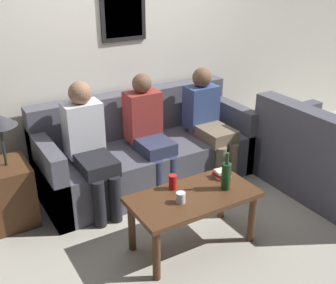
{
  "coord_description": "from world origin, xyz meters",
  "views": [
    {
      "loc": [
        -1.82,
        -2.98,
        2.21
      ],
      "look_at": [
        -0.1,
        -0.09,
        0.7
      ],
      "focal_mm": 45.0,
      "sensor_mm": 36.0,
      "label": 1
    }
  ],
  "objects_px": {
    "couch_main": "(146,153)",
    "couch_side": "(331,164)",
    "drinking_glass": "(181,198)",
    "person_middle": "(149,130)",
    "coffee_table": "(193,203)",
    "person_right": "(208,119)",
    "person_left": "(89,143)",
    "wine_bottle": "(226,175)"
  },
  "relations": [
    {
      "from": "couch_main",
      "to": "couch_side",
      "type": "height_order",
      "value": "same"
    },
    {
      "from": "drinking_glass",
      "to": "person_middle",
      "type": "distance_m",
      "value": 1.11
    },
    {
      "from": "drinking_glass",
      "to": "coffee_table",
      "type": "bearing_deg",
      "value": 16.15
    },
    {
      "from": "couch_side",
      "to": "person_right",
      "type": "relative_size",
      "value": 1.27
    },
    {
      "from": "person_middle",
      "to": "person_right",
      "type": "height_order",
      "value": "person_middle"
    },
    {
      "from": "person_middle",
      "to": "person_left",
      "type": "bearing_deg",
      "value": -176.48
    },
    {
      "from": "couch_side",
      "to": "person_left",
      "type": "height_order",
      "value": "person_left"
    },
    {
      "from": "person_left",
      "to": "person_right",
      "type": "height_order",
      "value": "person_left"
    },
    {
      "from": "person_left",
      "to": "person_right",
      "type": "xyz_separation_m",
      "value": [
        1.32,
        0.0,
        -0.03
      ]
    },
    {
      "from": "coffee_table",
      "to": "couch_side",
      "type": "bearing_deg",
      "value": 0.02
    },
    {
      "from": "coffee_table",
      "to": "person_left",
      "type": "distance_m",
      "value": 1.12
    },
    {
      "from": "couch_side",
      "to": "coffee_table",
      "type": "relative_size",
      "value": 1.42
    },
    {
      "from": "couch_side",
      "to": "person_right",
      "type": "xyz_separation_m",
      "value": [
        -0.78,
        0.99,
        0.3
      ]
    },
    {
      "from": "coffee_table",
      "to": "drinking_glass",
      "type": "height_order",
      "value": "drinking_glass"
    },
    {
      "from": "couch_side",
      "to": "person_middle",
      "type": "bearing_deg",
      "value": 55.27
    },
    {
      "from": "coffee_table",
      "to": "drinking_glass",
      "type": "relative_size",
      "value": 11.91
    },
    {
      "from": "person_left",
      "to": "person_middle",
      "type": "distance_m",
      "value": 0.63
    },
    {
      "from": "couch_side",
      "to": "wine_bottle",
      "type": "height_order",
      "value": "couch_side"
    },
    {
      "from": "person_left",
      "to": "person_middle",
      "type": "xyz_separation_m",
      "value": [
        0.63,
        0.04,
        -0.01
      ]
    },
    {
      "from": "person_left",
      "to": "couch_main",
      "type": "bearing_deg",
      "value": 14.91
    },
    {
      "from": "couch_side",
      "to": "drinking_glass",
      "type": "xyz_separation_m",
      "value": [
        -1.77,
        -0.04,
        0.2
      ]
    },
    {
      "from": "couch_main",
      "to": "person_right",
      "type": "height_order",
      "value": "person_right"
    },
    {
      "from": "wine_bottle",
      "to": "person_middle",
      "type": "distance_m",
      "value": 1.08
    },
    {
      "from": "person_left",
      "to": "coffee_table",
      "type": "bearing_deg",
      "value": -64.24
    },
    {
      "from": "couch_main",
      "to": "person_left",
      "type": "height_order",
      "value": "person_left"
    },
    {
      "from": "person_right",
      "to": "coffee_table",
      "type": "bearing_deg",
      "value": -130.63
    },
    {
      "from": "wine_bottle",
      "to": "couch_main",
      "type": "bearing_deg",
      "value": 93.88
    },
    {
      "from": "wine_bottle",
      "to": "person_left",
      "type": "bearing_deg",
      "value": 125.85
    },
    {
      "from": "person_left",
      "to": "person_right",
      "type": "bearing_deg",
      "value": 0.11
    },
    {
      "from": "coffee_table",
      "to": "wine_bottle",
      "type": "relative_size",
      "value": 3.19
    },
    {
      "from": "person_middle",
      "to": "couch_side",
      "type": "bearing_deg",
      "value": -34.73
    },
    {
      "from": "drinking_glass",
      "to": "person_right",
      "type": "xyz_separation_m",
      "value": [
        0.99,
        1.03,
        0.1
      ]
    },
    {
      "from": "wine_bottle",
      "to": "person_left",
      "type": "distance_m",
      "value": 1.28
    },
    {
      "from": "couch_side",
      "to": "drinking_glass",
      "type": "height_order",
      "value": "couch_side"
    },
    {
      "from": "couch_main",
      "to": "person_left",
      "type": "relative_size",
      "value": 1.85
    },
    {
      "from": "person_left",
      "to": "person_middle",
      "type": "height_order",
      "value": "person_left"
    },
    {
      "from": "couch_main",
      "to": "person_middle",
      "type": "height_order",
      "value": "person_middle"
    },
    {
      "from": "wine_bottle",
      "to": "person_middle",
      "type": "relative_size",
      "value": 0.27
    },
    {
      "from": "coffee_table",
      "to": "person_middle",
      "type": "bearing_deg",
      "value": 81.47
    },
    {
      "from": "couch_side",
      "to": "person_right",
      "type": "distance_m",
      "value": 1.29
    },
    {
      "from": "coffee_table",
      "to": "person_right",
      "type": "distance_m",
      "value": 1.32
    },
    {
      "from": "coffee_table",
      "to": "drinking_glass",
      "type": "distance_m",
      "value": 0.19
    }
  ]
}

